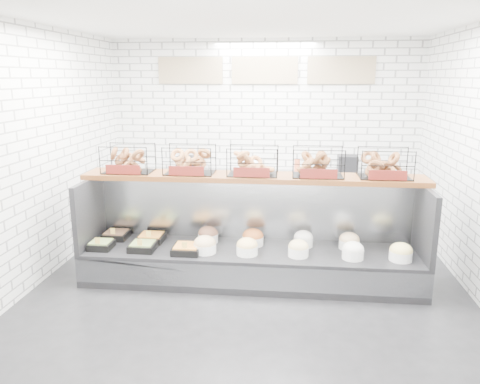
# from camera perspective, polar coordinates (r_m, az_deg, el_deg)

# --- Properties ---
(ground) EXTENTS (5.50, 5.50, 0.00)m
(ground) POSITION_cam_1_polar(r_m,az_deg,el_deg) (5.52, 1.04, -11.92)
(ground) COLOR black
(ground) RESTS_ON ground
(room_shell) EXTENTS (5.02, 5.51, 3.01)m
(room_shell) POSITION_cam_1_polar(r_m,az_deg,el_deg) (5.58, 1.70, 10.34)
(room_shell) COLOR white
(room_shell) RESTS_ON ground
(display_case) EXTENTS (4.00, 0.90, 1.20)m
(display_case) POSITION_cam_1_polar(r_m,az_deg,el_deg) (5.70, 1.38, -7.44)
(display_case) COLOR black
(display_case) RESTS_ON ground
(bagel_shelf) EXTENTS (4.10, 0.50, 0.40)m
(bagel_shelf) POSITION_cam_1_polar(r_m,az_deg,el_deg) (5.58, 1.57, 3.36)
(bagel_shelf) COLOR #4E2810
(bagel_shelf) RESTS_ON display_case
(prep_counter) EXTENTS (4.00, 0.60, 1.20)m
(prep_counter) POSITION_cam_1_polar(r_m,az_deg,el_deg) (7.64, 2.69, -0.78)
(prep_counter) COLOR #93969B
(prep_counter) RESTS_ON ground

